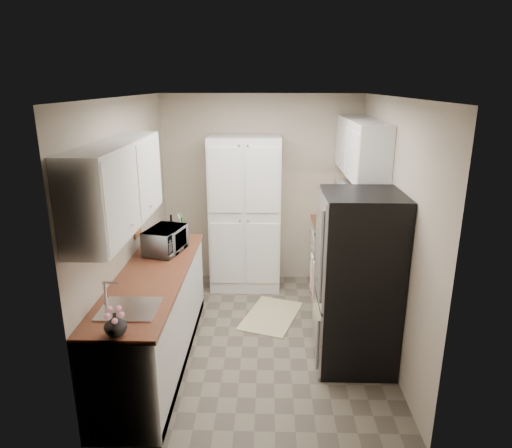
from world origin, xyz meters
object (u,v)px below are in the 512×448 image
(pantry_cabinet, at_px, (245,214))
(microwave, at_px, (165,240))
(refrigerator, at_px, (358,281))
(electric_range, at_px, (346,282))
(wine_bottle, at_px, (172,229))
(toaster_oven, at_px, (341,213))

(pantry_cabinet, relative_size, microwave, 4.22)
(pantry_cabinet, distance_m, refrigerator, 2.07)
(electric_range, bearing_deg, refrigerator, -92.48)
(refrigerator, height_order, wine_bottle, refrigerator)
(pantry_cabinet, height_order, wine_bottle, pantry_cabinet)
(electric_range, relative_size, refrigerator, 0.66)
(wine_bottle, height_order, toaster_oven, wine_bottle)
(wine_bottle, bearing_deg, toaster_oven, 22.09)
(microwave, bearing_deg, refrigerator, -91.79)
(pantry_cabinet, bearing_deg, refrigerator, -56.54)
(microwave, bearing_deg, electric_range, -68.48)
(pantry_cabinet, xyz_separation_m, electric_range, (1.17, -0.93, -0.52))
(pantry_cabinet, distance_m, wine_bottle, 1.12)
(microwave, xyz_separation_m, wine_bottle, (-0.01, 0.39, 0.00))
(wine_bottle, bearing_deg, microwave, -87.90)
(pantry_cabinet, bearing_deg, electric_range, -38.22)
(electric_range, xyz_separation_m, wine_bottle, (-1.97, 0.13, 0.58))
(microwave, bearing_deg, pantry_cabinet, -19.33)
(refrigerator, bearing_deg, wine_bottle, 154.33)
(electric_range, xyz_separation_m, toaster_oven, (0.06, 0.95, 0.54))
(electric_range, bearing_deg, microwave, -172.38)
(refrigerator, height_order, microwave, refrigerator)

